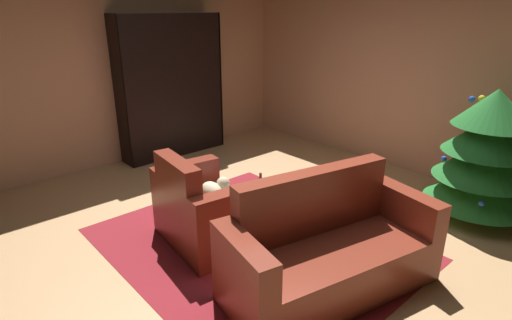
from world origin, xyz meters
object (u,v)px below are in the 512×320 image
armchair_red (204,212)px  couch_red (328,252)px  bookshelf_unit (176,86)px  coffee_table (246,204)px  bottle_on_table (260,186)px  book_stack_on_table (250,193)px  decorated_tree (486,155)px

armchair_red → couch_red: bearing=15.8°
bookshelf_unit → couch_red: (3.69, -0.90, -0.74)m
coffee_table → bottle_on_table: size_ratio=3.07×
book_stack_on_table → bookshelf_unit: bearing=161.7°
couch_red → decorated_tree: bearing=81.8°
bookshelf_unit → armchair_red: (2.45, -1.25, -0.74)m
couch_red → bookshelf_unit: bearing=166.3°
bottle_on_table → decorated_tree: (1.29, 2.04, 0.17)m
bookshelf_unit → bottle_on_table: 2.87m
couch_red → coffee_table: couch_red is taller
armchair_red → couch_red: size_ratio=0.58×
armchair_red → decorated_tree: bearing=58.4°
armchair_red → book_stack_on_table: bearing=48.9°
armchair_red → bottle_on_table: bearing=61.2°
couch_red → decorated_tree: size_ratio=1.33×
coffee_table → bottle_on_table: bottle_on_table is taller
armchair_red → coffee_table: bearing=48.1°
bookshelf_unit → coffee_table: bookshelf_unit is taller
decorated_tree → bookshelf_unit: bearing=-162.3°
bottle_on_table → decorated_tree: decorated_tree is taller
couch_red → coffee_table: (-0.97, -0.05, 0.09)m
book_stack_on_table → decorated_tree: bearing=60.1°
armchair_red → book_stack_on_table: armchair_red is taller
bookshelf_unit → bottle_on_table: (2.72, -0.75, -0.52)m
bookshelf_unit → book_stack_on_table: size_ratio=9.26×
armchair_red → bottle_on_table: (0.27, 0.49, 0.22)m
coffee_table → couch_red: bearing=2.8°
book_stack_on_table → decorated_tree: 2.53m
couch_red → coffee_table: 0.97m
armchair_red → decorated_tree: decorated_tree is taller
armchair_red → coffee_table: armchair_red is taller
coffee_table → book_stack_on_table: (0.02, 0.04, 0.11)m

